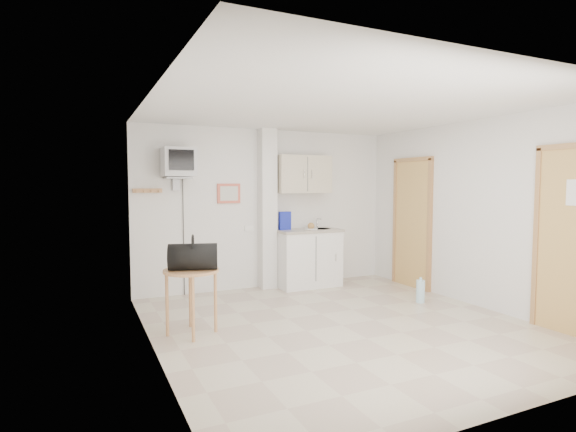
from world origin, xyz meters
name	(u,v)px	position (x,y,z in m)	size (l,w,h in m)	color
ground	(342,325)	(0.00, 0.00, 0.00)	(4.50, 4.50, 0.00)	beige
room_envelope	(356,193)	(0.24, 0.09, 1.54)	(4.24, 4.54, 2.55)	white
kitchenette	(306,236)	(0.57, 2.00, 0.80)	(1.03, 0.58, 2.10)	white
crt_television	(178,163)	(-1.45, 2.02, 1.94)	(0.44, 0.45, 2.15)	slate
round_table	(191,279)	(-1.65, 0.44, 0.61)	(0.60, 0.60, 0.72)	#B27546
duffel_bag	(193,256)	(-1.64, 0.40, 0.86)	(0.58, 0.42, 0.38)	black
water_bottle	(420,291)	(1.53, 0.41, 0.16)	(0.12, 0.12, 0.35)	#B2E2F3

